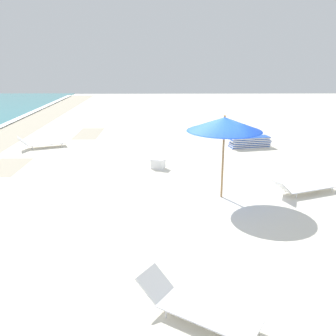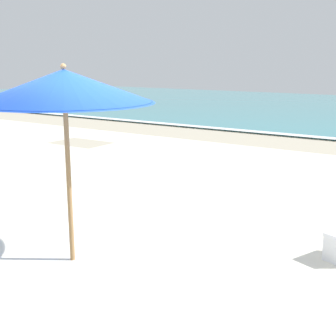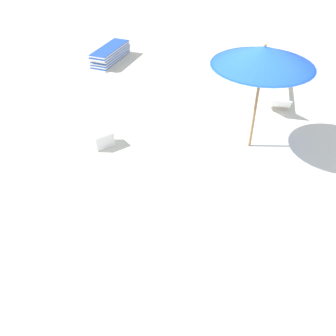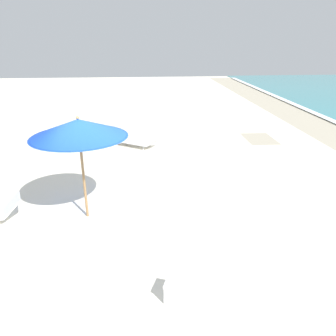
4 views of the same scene
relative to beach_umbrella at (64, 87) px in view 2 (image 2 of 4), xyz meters
The scene contains 2 objects.
ground_plane 2.36m from the beach_umbrella, 86.87° to the left, with size 60.00×60.00×0.16m.
beach_umbrella is the anchor object (origin of this frame).
Camera 2 is at (4.08, -4.60, 2.51)m, focal length 50.00 mm.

